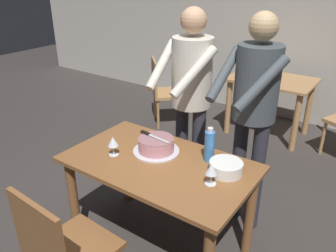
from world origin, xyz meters
TOP-DOWN VIEW (x-y plane):
  - ground_plane at (0.00, 0.00)m, footprint 14.00×14.00m
  - back_wall at (0.00, 3.10)m, footprint 10.00×0.12m
  - main_dining_table at (0.00, 0.00)m, footprint 1.31×0.78m
  - cake_on_platter at (-0.10, 0.10)m, footprint 0.34×0.34m
  - cake_knife at (-0.17, 0.11)m, footprint 0.27×0.06m
  - plate_stack at (0.44, 0.14)m, footprint 0.22×0.22m
  - wine_glass_near at (-0.32, -0.11)m, footprint 0.08×0.08m
  - wine_glass_far at (0.42, -0.03)m, footprint 0.08×0.08m
  - water_bottle at (0.27, 0.22)m, footprint 0.07×0.07m
  - person_cutting_cake at (-0.12, 0.60)m, footprint 0.46×0.57m
  - person_standing_beside at (0.41, 0.63)m, footprint 0.47×0.58m
  - chair_near_side at (-0.13, -0.76)m, footprint 0.46×0.46m
  - background_table at (-0.04, 2.40)m, footprint 1.00×0.70m
  - background_chair_0 at (-1.32, 1.90)m, footprint 0.62×0.62m

SIDE VIEW (x-z plane):
  - ground_plane at x=0.00m, z-range 0.00..0.00m
  - chair_near_side at x=-0.13m, z-range 0.04..0.94m
  - background_chair_0 at x=-1.32m, z-range 0.04..0.94m
  - background_table at x=-0.04m, z-range 0.21..0.95m
  - main_dining_table at x=0.00m, z-range 0.24..0.99m
  - plate_stack at x=0.44m, z-range 0.75..0.83m
  - cake_on_platter at x=-0.10m, z-range 0.75..0.86m
  - wine_glass_near at x=-0.32m, z-range 0.78..0.92m
  - wine_glass_far at x=0.42m, z-range 0.78..0.92m
  - water_bottle at x=0.27m, z-range 0.74..0.99m
  - cake_knife at x=-0.17m, z-range 0.86..0.88m
  - person_cutting_cake at x=-0.12m, z-range 0.22..1.94m
  - person_standing_beside at x=0.41m, z-range 0.22..1.94m
  - back_wall at x=0.00m, z-range 0.00..2.70m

